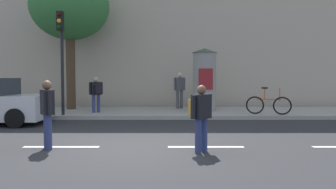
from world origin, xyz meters
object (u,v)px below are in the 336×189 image
(traffic_light, at_px, (59,45))
(poster_column, at_px, (203,79))
(street_tree, at_px, (68,7))
(pedestrian_with_bag, at_px, (95,92))
(bicycle_leaning, at_px, (267,105))
(pedestrian_in_light_jacket, at_px, (199,113))
(pedestrian_near_pole, at_px, (46,109))
(pedestrian_with_backpack, at_px, (178,87))

(traffic_light, height_order, poster_column, traffic_light)
(poster_column, xyz_separation_m, street_tree, (-6.15, 0.74, 3.31))
(pedestrian_with_bag, relative_size, bicycle_leaning, 0.87)
(pedestrian_in_light_jacket, bearing_deg, pedestrian_with_bag, 118.83)
(pedestrian_in_light_jacket, bearing_deg, poster_column, 83.19)
(traffic_light, distance_m, pedestrian_with_bag, 2.38)
(street_tree, relative_size, bicycle_leaning, 3.66)
(pedestrian_near_pole, relative_size, bicycle_leaning, 0.92)
(pedestrian_with_bag, bearing_deg, pedestrian_in_light_jacket, -61.17)
(pedestrian_near_pole, relative_size, pedestrian_with_bag, 1.06)
(pedestrian_in_light_jacket, bearing_deg, traffic_light, 130.08)
(poster_column, distance_m, pedestrian_near_pole, 8.50)
(poster_column, bearing_deg, pedestrian_in_light_jacket, -96.81)
(bicycle_leaning, bearing_deg, pedestrian_in_light_jacket, -118.65)
(poster_column, height_order, pedestrian_in_light_jacket, poster_column)
(poster_column, relative_size, pedestrian_in_light_jacket, 1.87)
(traffic_light, relative_size, pedestrian_in_light_jacket, 2.71)
(pedestrian_with_backpack, bearing_deg, pedestrian_with_bag, -153.14)
(pedestrian_with_bag, bearing_deg, bicycle_leaning, -5.80)
(poster_column, bearing_deg, pedestrian_with_bag, -170.21)
(poster_column, distance_m, street_tree, 7.02)
(traffic_light, bearing_deg, pedestrian_in_light_jacket, -49.92)
(traffic_light, xyz_separation_m, pedestrian_in_light_jacket, (4.87, -5.78, -1.99))
(traffic_light, bearing_deg, street_tree, 98.42)
(pedestrian_in_light_jacket, relative_size, pedestrian_near_pole, 0.94)
(pedestrian_with_bag, bearing_deg, pedestrian_with_backpack, 26.86)
(poster_column, relative_size, pedestrian_with_backpack, 1.62)
(pedestrian_in_light_jacket, bearing_deg, pedestrian_near_pole, 174.61)
(traffic_light, xyz_separation_m, pedestrian_with_backpack, (4.71, 2.81, -1.72))
(poster_column, relative_size, bicycle_leaning, 1.61)
(street_tree, distance_m, pedestrian_with_backpack, 6.30)
(traffic_light, relative_size, pedestrian_with_backpack, 2.36)
(traffic_light, relative_size, pedestrian_with_bag, 2.70)
(traffic_light, height_order, bicycle_leaning, traffic_light)
(poster_column, height_order, pedestrian_with_bag, poster_column)
(pedestrian_near_pole, xyz_separation_m, pedestrian_with_backpack, (3.31, 8.27, 0.23))
(pedestrian_in_light_jacket, distance_m, pedestrian_near_pole, 3.49)
(traffic_light, height_order, street_tree, street_tree)
(pedestrian_near_pole, distance_m, pedestrian_with_backpack, 8.91)
(street_tree, height_order, bicycle_leaning, street_tree)
(poster_column, xyz_separation_m, bicycle_leaning, (2.41, -1.52, -1.02))
(pedestrian_with_backpack, distance_m, pedestrian_with_bag, 4.01)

